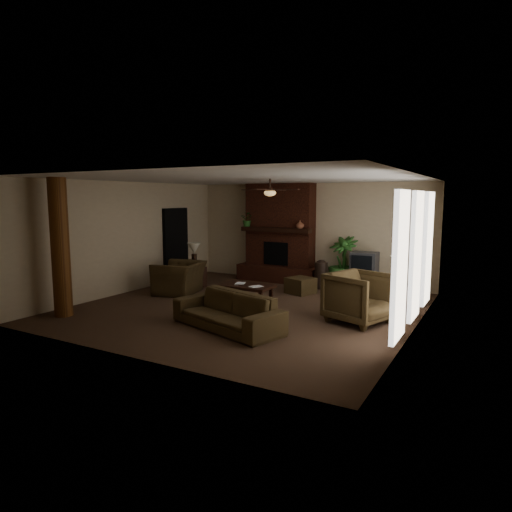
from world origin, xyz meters
The scene contains 23 objects.
room_shell centered at (0.00, 0.00, 1.40)m, with size 7.00×7.00×7.00m.
fireplace centered at (-0.80, 3.22, 1.16)m, with size 2.40×0.70×2.80m.
windows centered at (3.45, 0.20, 1.35)m, with size 0.08×3.65×2.35m.
log_column centered at (-2.95, -2.40, 1.40)m, with size 0.36×0.36×2.80m, color brown.
doorway centered at (-3.44, 1.80, 1.05)m, with size 0.10×1.00×2.10m, color black.
ceiling_fan centered at (0.40, 0.30, 2.53)m, with size 1.35×1.35×0.37m.
sofa centered at (0.47, -1.53, 0.44)m, with size 2.25×0.66×0.88m, color #42331C.
armchair_left centered at (-2.25, 0.47, 0.53)m, with size 1.21×0.79×1.06m, color #42331C.
armchair_right centered at (2.49, 0.04, 0.54)m, with size 1.05×0.99×1.08m, color #42331C.
coffee_table centered at (-0.22, 0.35, 0.37)m, with size 1.20×0.70×0.43m.
ottoman centered at (0.44, 1.93, 0.20)m, with size 0.60×0.60×0.40m, color #42331C.
tv_stand centered at (1.71, 2.97, 0.25)m, with size 0.85×0.50×0.50m, color silver.
tv centered at (1.76, 2.94, 0.76)m, with size 0.66×0.54×0.52m.
floor_vase centered at (0.66, 2.76, 0.43)m, with size 0.34×0.34×0.77m.
floor_plant centered at (1.13, 3.15, 0.39)m, with size 0.77×1.38×0.77m, color #2F6227.
side_table_left centered at (-2.43, 1.33, 0.28)m, with size 0.50×0.50×0.55m, color black.
lamp_left centered at (-2.40, 1.29, 1.00)m, with size 0.45×0.45×0.65m.
side_table_right centered at (3.01, 1.18, 0.28)m, with size 0.50×0.50×0.55m, color black.
lamp_right centered at (2.96, 1.14, 1.00)m, with size 0.43×0.43×0.65m.
mantel_plant centered at (-1.71, 2.96, 1.72)m, with size 0.38×0.42×0.33m, color #2F6227.
mantel_vase centered at (-0.03, 2.93, 1.67)m, with size 0.22×0.23×0.22m, color brown.
book_a centered at (-0.49, 0.31, 0.57)m, with size 0.22×0.03×0.29m, color #999999.
book_b centered at (0.01, 0.27, 0.58)m, with size 0.21×0.02×0.29m, color #999999.
Camera 1 is at (4.82, -8.24, 2.41)m, focal length 31.21 mm.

